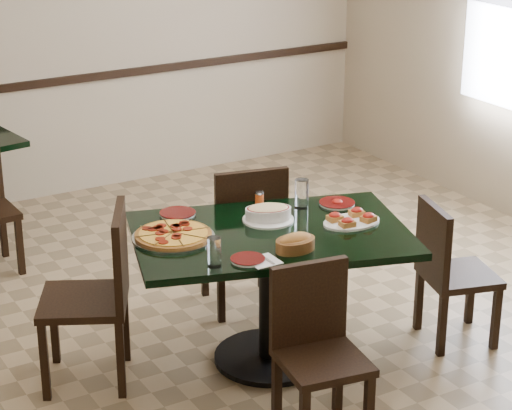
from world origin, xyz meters
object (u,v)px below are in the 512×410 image
chair_far (246,230)px  main_table (270,264)px  chair_near (317,342)px  chair_left (100,287)px  chair_right (448,267)px  pepperoni_pizza (173,235)px  bruschetta_platter (352,219)px  lasagna_casserole (268,213)px  bread_basket (295,243)px

chair_far → main_table: bearing=84.8°
chair_near → chair_left: chair_left is taller
chair_right → pepperoni_pizza: (-1.43, 0.48, 0.32)m
chair_right → chair_left: size_ratio=0.87×
pepperoni_pizza → bruschetta_platter: size_ratio=1.28×
bruschetta_platter → chair_left: bearing=165.0°
chair_far → chair_right: bearing=143.6°
lasagna_casserole → main_table: bearing=-96.8°
chair_left → lasagna_casserole: bearing=108.6°
chair_near → lasagna_casserole: bearing=83.9°
lasagna_casserole → bruschetta_platter: (0.36, -0.25, -0.02)m
bread_basket → bruschetta_platter: size_ratio=0.65×
main_table → chair_far: chair_far is taller
chair_near → chair_right: (1.10, 0.36, -0.01)m
chair_left → lasagna_casserole: (0.91, -0.13, 0.27)m
chair_near → chair_right: bearing=26.9°
main_table → bruschetta_platter: (0.43, -0.12, 0.21)m
chair_right → lasagna_casserole: lasagna_casserole is taller
chair_far → chair_left: chair_left is taller
chair_near → chair_left: size_ratio=0.88×
lasagna_casserole → bruschetta_platter: lasagna_casserole is taller
main_table → bruschetta_platter: 0.49m
chair_right → lasagna_casserole: 1.05m
chair_left → pepperoni_pizza: chair_left is taller
chair_right → bread_basket: bearing=104.2°
chair_left → pepperoni_pizza: 0.45m
chair_left → bruschetta_platter: 1.35m
chair_right → pepperoni_pizza: chair_right is taller
bruschetta_platter → main_table: bearing=166.4°
main_table → pepperoni_pizza: size_ratio=3.83×
chair_near → bruschetta_platter: 0.85m
pepperoni_pizza → bruschetta_platter: bruschetta_platter is taller
chair_right → bread_basket: size_ratio=3.75×
main_table → bruschetta_platter: bearing=1.9°
chair_far → chair_near: bearing=87.6°
chair_left → bruschetta_platter: chair_left is taller
chair_right → bruschetta_platter: bearing=86.9°
chair_right → chair_left: bearing=88.5°
chair_left → bread_basket: bearing=83.7°
chair_left → bread_basket: (0.82, -0.54, 0.26)m
main_table → pepperoni_pizza: pepperoni_pizza is taller
chair_near → main_table: bearing=86.4°
main_table → chair_left: 0.89m
chair_far → bread_basket: chair_far is taller
lasagna_casserole → chair_far: bearing=94.5°
main_table → lasagna_casserole: bearing=81.1°
chair_near → chair_left: 1.16m
pepperoni_pizza → lasagna_casserole: 0.54m
main_table → lasagna_casserole: 0.27m
chair_left → bread_basket: chair_left is taller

